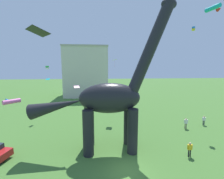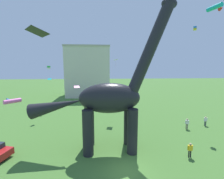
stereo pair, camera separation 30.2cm
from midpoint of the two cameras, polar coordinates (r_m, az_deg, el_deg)
name	(u,v)px [view 2 (the right image)]	position (r m, az deg, el deg)	size (l,w,h in m)	color
ground_plane	(125,171)	(16.13, 5.66, -28.18)	(240.00, 240.00, 0.00)	#42702D
dinosaur_sculpture	(109,98)	(17.35, -0.65, -3.21)	(16.22, 3.44, 16.95)	black
person_strolling_adult	(187,123)	(27.14, 26.52, -11.04)	(0.64, 0.28, 1.70)	#6B6056
person_near_flyer	(190,149)	(19.43, 27.56, -19.01)	(0.60, 0.27, 1.61)	black
person_far_spectator	(206,120)	(30.12, 31.79, -9.69)	(0.59, 0.26, 1.58)	#2D3347
kite_mid_right	(195,28)	(30.31, 28.86, 19.38)	(0.61, 0.61, 0.62)	#287AE5
kite_far_right	(37,32)	(13.34, -25.54, 18.88)	(2.10, 2.19, 0.44)	black
kite_far_left	(77,87)	(18.28, -12.57, 1.00)	(0.72, 0.59, 0.22)	pink
kite_mid_left	(216,7)	(28.68, 34.59, 23.91)	(2.07, 2.28, 0.65)	#19B2B7
kite_mid_center	(12,101)	(19.66, -32.97, -3.59)	(1.73, 1.70, 0.49)	pink
kite_near_high	(49,68)	(32.12, -22.30, 7.61)	(0.56, 0.56, 0.63)	green
kite_drifting	(116,60)	(29.56, 1.73, 11.02)	(1.13, 1.35, 1.45)	white
kite_apex	(50,79)	(36.04, -22.07, 3.64)	(0.92, 0.70, 0.29)	#19B2B7
background_building_block	(89,71)	(54.38, -8.60, 6.68)	(14.32, 13.35, 16.46)	beige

